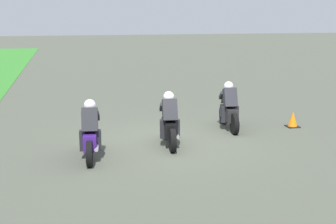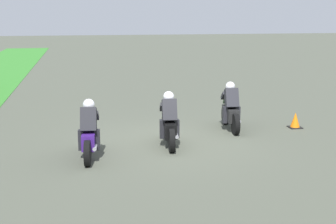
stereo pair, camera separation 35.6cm
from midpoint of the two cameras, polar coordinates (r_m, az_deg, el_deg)
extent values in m
plane|color=#4A4E41|center=(13.76, -0.54, -3.61)|extent=(120.00, 120.00, 0.00)
cylinder|color=black|center=(15.99, 5.98, -0.27)|extent=(0.65, 0.19, 0.64)
cylinder|color=black|center=(14.66, 7.25, -1.43)|extent=(0.65, 0.19, 0.64)
cube|color=#242424|center=(15.29, 6.60, -0.17)|extent=(1.12, 0.40, 0.40)
ellipsoid|color=#242424|center=(15.32, 6.54, 1.01)|extent=(0.50, 0.33, 0.24)
cube|color=red|center=(14.80, 7.08, -0.51)|extent=(0.07, 0.16, 0.08)
cylinder|color=#A5A5AD|center=(15.02, 7.51, -0.92)|extent=(0.43, 0.13, 0.10)
cube|color=#25252B|center=(15.09, 6.74, 1.68)|extent=(0.51, 0.43, 0.66)
sphere|color=silver|center=(15.24, 6.57, 3.09)|extent=(0.32, 0.32, 0.30)
cube|color=#54704F|center=(15.69, 6.19, 1.43)|extent=(0.17, 0.27, 0.23)
cube|color=#25252B|center=(15.12, 5.98, -0.28)|extent=(0.19, 0.15, 0.52)
cube|color=#25252B|center=(15.22, 7.44, -0.24)|extent=(0.19, 0.15, 0.52)
cube|color=#25252B|center=(15.41, 5.75, 2.00)|extent=(0.39, 0.13, 0.31)
cube|color=#25252B|center=(15.49, 7.05, 2.02)|extent=(0.39, 0.13, 0.31)
cylinder|color=black|center=(14.07, -0.93, -1.91)|extent=(0.65, 0.19, 0.64)
cylinder|color=black|center=(12.72, -0.25, -3.43)|extent=(0.65, 0.19, 0.64)
cube|color=black|center=(13.35, -0.61, -1.89)|extent=(1.12, 0.41, 0.40)
ellipsoid|color=black|center=(13.38, -0.66, -0.54)|extent=(0.50, 0.34, 0.24)
cube|color=red|center=(12.85, -0.35, -2.35)|extent=(0.07, 0.16, 0.08)
cylinder|color=#A5A5AD|center=(13.06, 0.26, -2.79)|extent=(0.43, 0.13, 0.10)
cube|color=#232327|center=(13.14, -0.56, 0.21)|extent=(0.52, 0.44, 0.66)
sphere|color=silver|center=(13.29, -0.68, 1.84)|extent=(0.32, 0.32, 0.30)
cube|color=slate|center=(13.76, -0.85, -0.01)|extent=(0.18, 0.27, 0.23)
cube|color=#232327|center=(13.21, -1.41, -2.04)|extent=(0.19, 0.15, 0.52)
cube|color=#232327|center=(13.26, 0.31, -1.99)|extent=(0.19, 0.15, 0.52)
cube|color=#232327|center=(13.48, -1.51, 0.60)|extent=(0.39, 0.13, 0.31)
cube|color=#232327|center=(13.52, 0.01, 0.64)|extent=(0.39, 0.13, 0.31)
cylinder|color=black|center=(13.10, -9.79, -3.15)|extent=(0.65, 0.20, 0.64)
cylinder|color=black|center=(11.76, -10.20, -4.94)|extent=(0.65, 0.20, 0.64)
cube|color=#3D1D7B|center=(12.38, -10.02, -3.20)|extent=(1.13, 0.42, 0.40)
ellipsoid|color=#3D1D7B|center=(12.40, -10.04, -1.74)|extent=(0.51, 0.34, 0.24)
cube|color=red|center=(11.88, -10.18, -3.75)|extent=(0.08, 0.17, 0.08)
cylinder|color=#A5A5AD|center=(12.07, -9.34, -4.22)|extent=(0.43, 0.14, 0.10)
cube|color=black|center=(12.16, -10.14, -0.96)|extent=(0.52, 0.44, 0.66)
sphere|color=silver|center=(12.30, -10.13, 0.82)|extent=(0.33, 0.33, 0.30)
cube|color=gray|center=(12.78, -9.93, -1.14)|extent=(0.18, 0.27, 0.23)
cube|color=black|center=(12.28, -10.99, -3.36)|extent=(0.19, 0.16, 0.52)
cube|color=black|center=(12.25, -9.12, -3.33)|extent=(0.19, 0.16, 0.52)
cube|color=black|center=(12.54, -10.85, -0.49)|extent=(0.39, 0.14, 0.31)
cube|color=black|center=(12.51, -9.20, -0.46)|extent=(0.39, 0.14, 0.31)
cube|color=black|center=(16.00, 14.00, -1.68)|extent=(0.40, 0.40, 0.03)
cone|color=orange|center=(15.94, 14.04, -0.86)|extent=(0.32, 0.32, 0.50)
camera|label=1|loc=(0.18, -90.76, -0.16)|focal=51.14mm
camera|label=2|loc=(0.18, 89.24, 0.16)|focal=51.14mm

